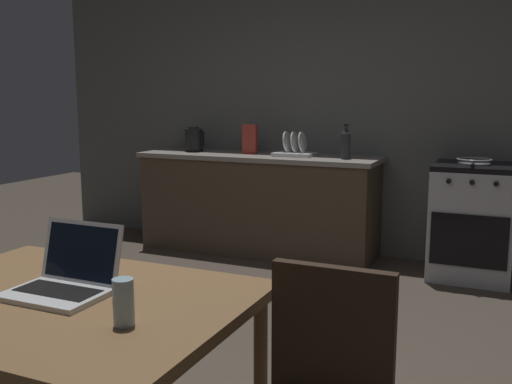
{
  "coord_description": "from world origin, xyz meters",
  "views": [
    {
      "loc": [
        1.44,
        -2.35,
        1.4
      ],
      "look_at": [
        -0.01,
        0.91,
        0.81
      ],
      "focal_mm": 40.71,
      "sensor_mm": 36.0,
      "label": 1
    }
  ],
  "objects_px": {
    "dining_table": "(62,319)",
    "electric_kettle": "(194,140)",
    "stove_oven": "(472,221)",
    "dish_rack": "(295,150)",
    "drinking_glass": "(123,302)",
    "bottle": "(346,142)",
    "laptop": "(64,280)",
    "frying_pan": "(474,161)",
    "cereal_box": "(250,139)"
  },
  "relations": [
    {
      "from": "bottle",
      "to": "dish_rack",
      "type": "distance_m",
      "value": 0.47
    },
    {
      "from": "stove_oven",
      "to": "laptop",
      "type": "relative_size",
      "value": 2.77
    },
    {
      "from": "stove_oven",
      "to": "frying_pan",
      "type": "relative_size",
      "value": 2.06
    },
    {
      "from": "laptop",
      "to": "dish_rack",
      "type": "xyz_separation_m",
      "value": [
        -0.39,
        3.26,
        0.14
      ]
    },
    {
      "from": "dining_table",
      "to": "cereal_box",
      "type": "distance_m",
      "value": 3.44
    },
    {
      "from": "dining_table",
      "to": "bottle",
      "type": "height_order",
      "value": "bottle"
    },
    {
      "from": "frying_pan",
      "to": "laptop",
      "type": "bearing_deg",
      "value": -108.18
    },
    {
      "from": "electric_kettle",
      "to": "drinking_glass",
      "type": "distance_m",
      "value": 3.83
    },
    {
      "from": "stove_oven",
      "to": "dining_table",
      "type": "relative_size",
      "value": 0.74
    },
    {
      "from": "bottle",
      "to": "drinking_glass",
      "type": "bearing_deg",
      "value": -85.2
    },
    {
      "from": "stove_oven",
      "to": "cereal_box",
      "type": "xyz_separation_m",
      "value": [
        -1.9,
        0.02,
        0.57
      ]
    },
    {
      "from": "electric_kettle",
      "to": "bottle",
      "type": "relative_size",
      "value": 0.8
    },
    {
      "from": "drinking_glass",
      "to": "dish_rack",
      "type": "relative_size",
      "value": 0.4
    },
    {
      "from": "bottle",
      "to": "drinking_glass",
      "type": "distance_m",
      "value": 3.38
    },
    {
      "from": "electric_kettle",
      "to": "stove_oven",
      "type": "bearing_deg",
      "value": -0.06
    },
    {
      "from": "electric_kettle",
      "to": "cereal_box",
      "type": "distance_m",
      "value": 0.57
    },
    {
      "from": "laptop",
      "to": "bottle",
      "type": "distance_m",
      "value": 3.22
    },
    {
      "from": "electric_kettle",
      "to": "frying_pan",
      "type": "xyz_separation_m",
      "value": [
        2.46,
        -0.03,
        -0.08
      ]
    },
    {
      "from": "stove_oven",
      "to": "bottle",
      "type": "xyz_separation_m",
      "value": [
        -1.01,
        -0.05,
        0.58
      ]
    },
    {
      "from": "laptop",
      "to": "bottle",
      "type": "relative_size",
      "value": 1.12
    },
    {
      "from": "dining_table",
      "to": "electric_kettle",
      "type": "bearing_deg",
      "value": 113.12
    },
    {
      "from": "laptop",
      "to": "bottle",
      "type": "xyz_separation_m",
      "value": [
        0.07,
        3.21,
        0.22
      ]
    },
    {
      "from": "frying_pan",
      "to": "drinking_glass",
      "type": "xyz_separation_m",
      "value": [
        -0.71,
        -3.38,
        -0.09
      ]
    },
    {
      "from": "electric_kettle",
      "to": "bottle",
      "type": "distance_m",
      "value": 1.46
    },
    {
      "from": "dining_table",
      "to": "bottle",
      "type": "bearing_deg",
      "value": 89.1
    },
    {
      "from": "dining_table",
      "to": "dish_rack",
      "type": "xyz_separation_m",
      "value": [
        -0.41,
        3.3,
        0.25
      ]
    },
    {
      "from": "electric_kettle",
      "to": "laptop",
      "type": "bearing_deg",
      "value": -66.88
    },
    {
      "from": "bottle",
      "to": "dining_table",
      "type": "bearing_deg",
      "value": -90.9
    },
    {
      "from": "laptop",
      "to": "dish_rack",
      "type": "distance_m",
      "value": 3.29
    },
    {
      "from": "electric_kettle",
      "to": "dish_rack",
      "type": "relative_size",
      "value": 0.67
    },
    {
      "from": "laptop",
      "to": "drinking_glass",
      "type": "height_order",
      "value": "laptop"
    },
    {
      "from": "laptop",
      "to": "frying_pan",
      "type": "distance_m",
      "value": 3.41
    },
    {
      "from": "stove_oven",
      "to": "laptop",
      "type": "distance_m",
      "value": 3.45
    },
    {
      "from": "cereal_box",
      "to": "frying_pan",
      "type": "bearing_deg",
      "value": -1.46
    },
    {
      "from": "laptop",
      "to": "electric_kettle",
      "type": "height_order",
      "value": "electric_kettle"
    },
    {
      "from": "laptop",
      "to": "dish_rack",
      "type": "bearing_deg",
      "value": 85.26
    },
    {
      "from": "cereal_box",
      "to": "electric_kettle",
      "type": "bearing_deg",
      "value": -177.97
    },
    {
      "from": "dining_table",
      "to": "stove_oven",
      "type": "bearing_deg",
      "value": 72.23
    },
    {
      "from": "drinking_glass",
      "to": "cereal_box",
      "type": "relative_size",
      "value": 0.53
    },
    {
      "from": "dining_table",
      "to": "dish_rack",
      "type": "bearing_deg",
      "value": 97.09
    },
    {
      "from": "cereal_box",
      "to": "stove_oven",
      "type": "bearing_deg",
      "value": -0.68
    },
    {
      "from": "frying_pan",
      "to": "stove_oven",
      "type": "bearing_deg",
      "value": 67.92
    },
    {
      "from": "laptop",
      "to": "cereal_box",
      "type": "bearing_deg",
      "value": 92.53
    },
    {
      "from": "bottle",
      "to": "dish_rack",
      "type": "relative_size",
      "value": 0.84
    },
    {
      "from": "bottle",
      "to": "laptop",
      "type": "bearing_deg",
      "value": -91.19
    },
    {
      "from": "stove_oven",
      "to": "cereal_box",
      "type": "distance_m",
      "value": 1.99
    },
    {
      "from": "electric_kettle",
      "to": "frying_pan",
      "type": "relative_size",
      "value": 0.53
    },
    {
      "from": "dining_table",
      "to": "laptop",
      "type": "distance_m",
      "value": 0.13
    },
    {
      "from": "stove_oven",
      "to": "dish_rack",
      "type": "bearing_deg",
      "value": 179.9
    },
    {
      "from": "laptop",
      "to": "electric_kettle",
      "type": "bearing_deg",
      "value": 101.49
    }
  ]
}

